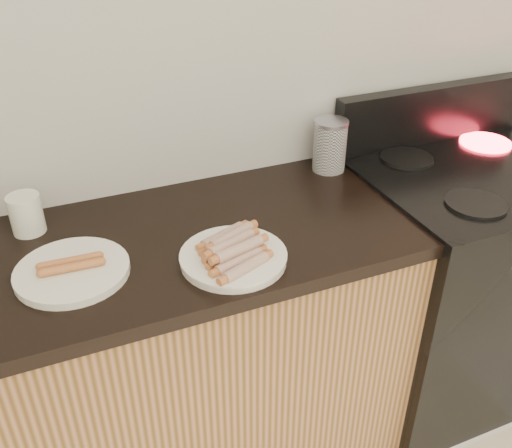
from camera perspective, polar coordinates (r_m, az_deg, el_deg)
name	(u,v)px	position (r m, az deg, el deg)	size (l,w,h in m)	color
wall_back	(219,52)	(1.74, -3.72, 16.80)	(4.00, 0.04, 2.60)	silver
cabinet_base	(37,408)	(1.84, -21.07, -16.81)	(2.20, 0.59, 0.86)	#AB7249
counter_slab	(0,284)	(1.55, -24.23, -5.51)	(2.20, 0.62, 0.04)	black
stove	(455,282)	(2.24, 19.30, -5.49)	(0.76, 0.65, 0.91)	black
stove_panel	(431,114)	(2.17, 17.10, 10.50)	(0.76, 0.06, 0.20)	black
burner_near_left	(476,204)	(1.80, 21.12, 1.91)	(0.18, 0.18, 0.01)	black
burner_far_left	(407,158)	(2.02, 14.85, 6.38)	(0.18, 0.18, 0.01)	black
burner_far_right	(485,143)	(2.23, 21.97, 7.56)	(0.18, 0.18, 0.01)	#FF1E2D
main_plate	(233,259)	(1.45, -2.28, -3.48)	(0.27, 0.27, 0.02)	white
side_plate	(72,271)	(1.48, -17.90, -4.50)	(0.28, 0.28, 0.02)	white
hotdog_pile	(233,248)	(1.43, -2.30, -2.45)	(0.14, 0.22, 0.05)	maroon
plain_sausages	(71,264)	(1.46, -18.03, -3.84)	(0.14, 0.06, 0.02)	#BA694C
canister	(330,145)	(1.89, 7.39, 7.81)	(0.11, 0.11, 0.17)	white
mug	(26,214)	(1.67, -21.99, 0.92)	(0.09, 0.09, 0.11)	white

